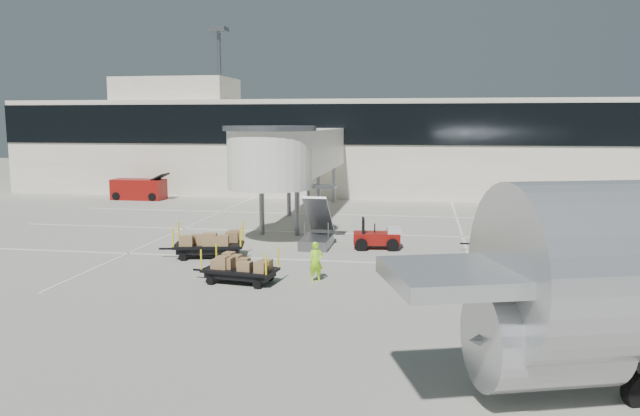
% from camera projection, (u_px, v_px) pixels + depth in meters
% --- Properties ---
extents(ground, '(140.00, 140.00, 0.00)m').
position_uv_depth(ground, '(329.00, 272.00, 26.14)').
color(ground, '#B7B2A3').
rests_on(ground, ground).
extents(lane_markings, '(40.00, 30.00, 0.02)m').
position_uv_depth(lane_markings, '(342.00, 232.00, 35.36)').
color(lane_markings, silver).
rests_on(lane_markings, ground).
extents(terminal, '(64.00, 12.11, 15.20)m').
position_uv_depth(terminal, '(377.00, 146.00, 54.86)').
color(terminal, white).
rests_on(terminal, ground).
extents(jet_bridge, '(5.70, 20.40, 6.03)m').
position_uv_depth(jet_bridge, '(295.00, 154.00, 38.17)').
color(jet_bridge, white).
rests_on(jet_bridge, ground).
extents(baggage_tug, '(2.44, 1.73, 1.52)m').
position_uv_depth(baggage_tug, '(378.00, 238.00, 30.83)').
color(baggage_tug, maroon).
rests_on(baggage_tug, ground).
extents(suitcase_cart, '(3.24, 1.37, 1.26)m').
position_uv_depth(suitcase_cart, '(502.00, 243.00, 30.02)').
color(suitcase_cart, black).
rests_on(suitcase_cart, ground).
extents(box_cart_near, '(3.54, 1.80, 1.36)m').
position_uv_depth(box_cart_near, '(239.00, 268.00, 24.40)').
color(box_cart_near, black).
rests_on(box_cart_near, ground).
extents(box_cart_far, '(3.97, 2.21, 1.52)m').
position_uv_depth(box_cart_far, '(206.00, 244.00, 28.91)').
color(box_cart_far, black).
rests_on(box_cart_far, ground).
extents(ground_worker, '(0.69, 0.60, 1.58)m').
position_uv_depth(ground_worker, '(316.00, 262.00, 24.48)').
color(ground_worker, '#97EB18').
rests_on(ground_worker, ground).
extents(minivan, '(2.41, 5.12, 1.91)m').
position_uv_depth(minivan, '(569.00, 205.00, 38.50)').
color(minivan, silver).
rests_on(minivan, ground).
extents(belt_loader, '(4.47, 1.83, 2.15)m').
position_uv_depth(belt_loader, '(139.00, 189.00, 49.99)').
color(belt_loader, maroon).
rests_on(belt_loader, ground).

